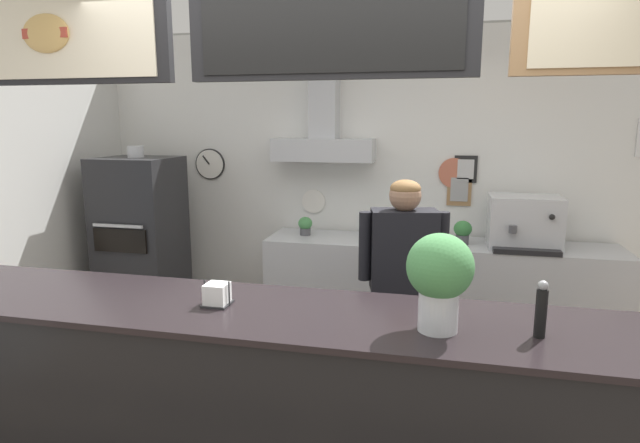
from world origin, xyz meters
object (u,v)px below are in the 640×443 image
Objects in this scene: basil_vase at (440,277)px; espresso_machine at (524,222)px; potted_rosemary at (305,225)px; potted_basil at (376,225)px; pizza_oven at (142,246)px; potted_sage at (463,231)px; napkin_holder at (217,295)px; shop_worker at (402,289)px; pepper_grinder at (541,309)px.

espresso_machine is at bearing 73.80° from basil_vase.
potted_basil is at bearing -3.28° from potted_rosemary.
pizza_oven is 2.82m from potted_sage.
pizza_oven is at bearing 130.17° from napkin_holder.
potted_basil is (0.64, -0.04, 0.04)m from potted_rosemary.
potted_rosemary is 1.22× the size of napkin_holder.
pizza_oven reaches higher than potted_rosemary.
pizza_oven is at bearing -30.93° from shop_worker.
shop_worker reaches higher than espresso_machine.
espresso_machine is 1.19m from potted_basil.
potted_sage is 1.35m from potted_rosemary.
shop_worker reaches higher than napkin_holder.
potted_basil is 0.96× the size of pepper_grinder.
shop_worker reaches higher than potted_rosemary.
potted_rosemary is at bearing -62.02° from shop_worker.
pizza_oven is at bearing -172.38° from potted_basil.
potted_basil is (-0.71, 0.02, 0.02)m from potted_sage.
pepper_grinder is 0.43m from basil_vase.
potted_rosemary is at bearing 12.33° from pizza_oven.
potted_sage reaches higher than potted_rosemary.
napkin_holder is at bearing 177.81° from pepper_grinder.
potted_basil is 0.55× the size of basil_vase.
napkin_holder is at bearing -119.83° from potted_sage.
basil_vase is at bearing -76.34° from potted_basil.
napkin_holder is (-0.51, -2.15, 0.05)m from potted_basil.
pizza_oven is 12.70× the size of napkin_holder.
napkin_holder reaches higher than potted_rosemary.
shop_worker is 1.34m from pepper_grinder.
potted_sage is 2.45m from napkin_holder.
basil_vase reaches higher than potted_sage.
napkin_holder is at bearing 40.28° from shop_worker.
pepper_grinder is at bearing -83.73° from potted_sage.
napkin_holder is at bearing -128.40° from espresso_machine.
pizza_oven is at bearing 147.63° from pepper_grinder.
potted_sage is at bearing 96.27° from pepper_grinder.
shop_worker is at bearing -18.34° from pizza_oven.
potted_basil is at bearing 179.22° from espresso_machine.
basil_vase is at bearing -176.68° from pepper_grinder.
pepper_grinder is at bearing -32.37° from pizza_oven.
pepper_grinder reaches higher than potted_basil.
shop_worker is at bearing 119.65° from pepper_grinder.
shop_worker is at bearing -49.43° from potted_rosemary.
basil_vase reaches higher than napkin_holder.
pepper_grinder is 1.46m from napkin_holder.
potted_basil is at bearing 7.62° from pizza_oven.
potted_rosemary is at bearing 117.55° from basil_vase.
shop_worker is 9.53× the size of potted_rosemary.
potted_sage is at bearing -123.65° from shop_worker.
potted_basil is 1.74× the size of napkin_holder.
basil_vase is (2.63, -1.95, 0.47)m from pizza_oven.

